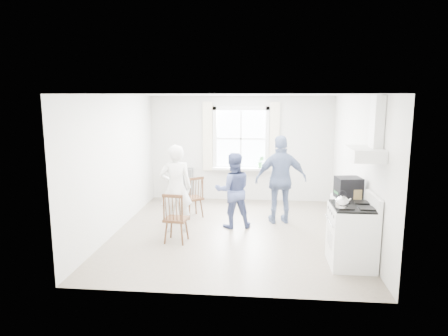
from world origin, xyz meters
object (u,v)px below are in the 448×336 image
gas_stove (352,235)px  windsor_chair_b (174,213)px  windsor_chair_a (195,193)px  low_cabinet (347,223)px  stereo_stack (348,188)px  person_mid (233,190)px  person_left (176,188)px  person_right (281,180)px

gas_stove → windsor_chair_b: bearing=167.5°
windsor_chair_a → windsor_chair_b: windsor_chair_b is taller
low_cabinet → stereo_stack: 0.63m
low_cabinet → windsor_chair_b: 2.98m
low_cabinet → windsor_chair_a: bearing=152.7°
person_mid → windsor_chair_a: bearing=-43.5°
stereo_stack → person_mid: (-1.99, 1.02, -0.33)m
person_left → person_right: (2.02, 0.72, 0.06)m
person_right → windsor_chair_b: bearing=25.8°
stereo_stack → windsor_chair_a: bearing=151.8°
windsor_chair_a → stereo_stack: bearing=-28.2°
low_cabinet → person_right: size_ratio=0.50×
windsor_chair_a → person_right: 1.85m
stereo_stack → person_right: 1.75m
low_cabinet → person_left: 3.18m
windsor_chair_b → windsor_chair_a: bearing=86.2°
windsor_chair_a → person_mid: 1.02m
stereo_stack → windsor_chair_b: size_ratio=0.48×
stereo_stack → windsor_chair_b: stereo_stack is taller
gas_stove → person_mid: bearing=139.3°
stereo_stack → person_right: person_right is taller
windsor_chair_b → person_right: person_right is taller
gas_stove → person_left: person_left is taller
windsor_chair_b → person_left: 0.75m
person_mid → windsor_chair_b: bearing=34.0°
person_right → low_cabinet: bearing=117.8°
windsor_chair_a → person_right: size_ratio=0.50×
gas_stove → person_left: 3.32m
person_mid → person_right: 1.04m
gas_stove → windsor_chair_a: gas_stove is taller
stereo_stack → low_cabinet: bearing=66.9°
stereo_stack → windsor_chair_a: stereo_stack is taller
gas_stove → stereo_stack: bearing=85.7°
windsor_chair_a → windsor_chair_b: (-0.10, -1.54, 0.00)m
person_left → person_mid: bearing=-177.8°
stereo_stack → person_left: size_ratio=0.26×
gas_stove → person_right: bearing=115.9°
gas_stove → windsor_chair_b: gas_stove is taller
windsor_chair_b → low_cabinet: bearing=1.0°
low_cabinet → person_right: 1.78m
windsor_chair_a → windsor_chair_b: 1.54m
low_cabinet → windsor_chair_a: size_ratio=0.99×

